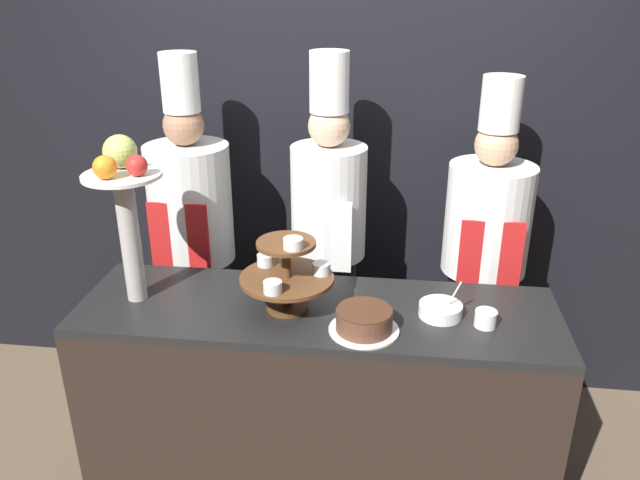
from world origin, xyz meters
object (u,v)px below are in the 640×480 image
at_px(cup_white, 486,319).
at_px(chef_left, 193,233).
at_px(chef_center_right, 484,253).
at_px(tiered_stand, 287,272).
at_px(fruit_pedestal, 124,194).
at_px(serving_bowl_near, 441,310).
at_px(chef_center_left, 328,234).
at_px(cake_round, 364,321).

xyz_separation_m(cup_white, chef_left, (-1.35, 0.65, 0.00)).
bearing_deg(chef_center_right, tiered_stand, -143.31).
bearing_deg(cup_white, fruit_pedestal, 177.61).
relative_size(serving_bowl_near, chef_center_right, 0.09).
relative_size(fruit_pedestal, chef_center_left, 0.35).
height_order(fruit_pedestal, chef_left, chef_left).
xyz_separation_m(tiered_stand, fruit_pedestal, (-0.63, 0.02, 0.28)).
bearing_deg(fruit_pedestal, serving_bowl_near, -0.19).
distance_m(tiered_stand, chef_left, 0.86).
xyz_separation_m(cake_round, serving_bowl_near, (0.29, 0.15, -0.02)).
distance_m(serving_bowl_near, chef_left, 1.32).
bearing_deg(fruit_pedestal, cake_round, -9.10).
relative_size(tiered_stand, chef_left, 0.20).
distance_m(fruit_pedestal, cake_round, 1.03).
bearing_deg(chef_center_right, cake_round, -124.93).
xyz_separation_m(cake_round, cup_white, (0.45, 0.09, -0.01)).
height_order(tiered_stand, chef_left, chef_left).
bearing_deg(cup_white, chef_center_right, 83.97).
relative_size(cake_round, chef_center_left, 0.14).
bearing_deg(serving_bowl_near, cake_round, -152.95).
bearing_deg(tiered_stand, chef_center_left, 81.62).
bearing_deg(chef_center_right, chef_left, -180.00).
relative_size(chef_left, chef_center_right, 1.04).
relative_size(tiered_stand, serving_bowl_near, 2.20).
bearing_deg(fruit_pedestal, chef_center_left, 39.44).
height_order(serving_bowl_near, chef_center_right, chef_center_right).
bearing_deg(cup_white, cake_round, -168.42).
distance_m(cup_white, chef_left, 1.49).
height_order(cake_round, chef_center_right, chef_center_right).
bearing_deg(tiered_stand, cake_round, -22.27).
xyz_separation_m(chef_left, chef_center_right, (1.41, 0.00, -0.02)).
bearing_deg(cake_round, chef_center_right, 55.07).
height_order(tiered_stand, chef_center_left, chef_center_left).
bearing_deg(chef_center_left, fruit_pedestal, -140.56).
height_order(cup_white, chef_center_right, chef_center_right).
bearing_deg(cup_white, chef_center_left, 135.74).
xyz_separation_m(chef_center_left, chef_center_right, (0.74, -0.00, -0.06)).
bearing_deg(chef_center_right, fruit_pedestal, -157.87).
distance_m(cup_white, chef_center_left, 0.94).
height_order(fruit_pedestal, cake_round, fruit_pedestal).
distance_m(chef_left, chef_center_left, 0.68).
height_order(tiered_stand, fruit_pedestal, fruit_pedestal).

